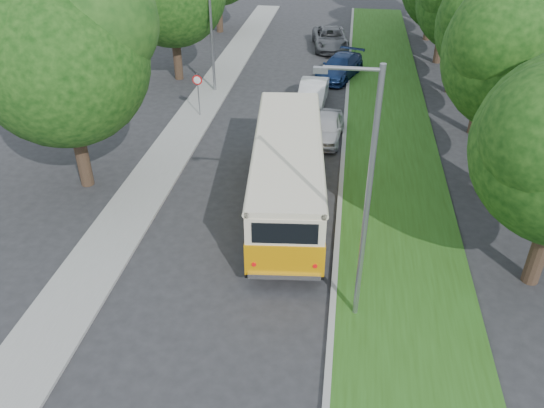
# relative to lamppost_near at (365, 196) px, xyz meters

# --- Properties ---
(ground) EXTENTS (120.00, 120.00, 0.00)m
(ground) POSITION_rel_lamppost_near_xyz_m (-4.21, 2.50, -4.37)
(ground) COLOR #27272A
(ground) RESTS_ON ground
(curb) EXTENTS (0.20, 70.00, 0.15)m
(curb) POSITION_rel_lamppost_near_xyz_m (-0.61, 7.50, -4.29)
(curb) COLOR gray
(curb) RESTS_ON ground
(grass_verge) EXTENTS (4.50, 70.00, 0.13)m
(grass_verge) POSITION_rel_lamppost_near_xyz_m (1.74, 7.50, -4.30)
(grass_verge) COLOR #274D14
(grass_verge) RESTS_ON ground
(sidewalk) EXTENTS (2.20, 70.00, 0.12)m
(sidewalk) POSITION_rel_lamppost_near_xyz_m (-9.01, 7.50, -4.31)
(sidewalk) COLOR gray
(sidewalk) RESTS_ON ground
(lamppost_near) EXTENTS (1.71, 0.16, 8.00)m
(lamppost_near) POSITION_rel_lamppost_near_xyz_m (0.00, 0.00, 0.00)
(lamppost_near) COLOR gray
(lamppost_near) RESTS_ON ground
(lamppost_far) EXTENTS (1.71, 0.16, 7.50)m
(lamppost_far) POSITION_rel_lamppost_near_xyz_m (-8.91, 18.50, -0.25)
(lamppost_far) COLOR gray
(lamppost_far) RESTS_ON ground
(warning_sign) EXTENTS (0.56, 0.10, 2.50)m
(warning_sign) POSITION_rel_lamppost_near_xyz_m (-8.71, 14.48, -2.66)
(warning_sign) COLOR gray
(warning_sign) RESTS_ON ground
(vintage_bus) EXTENTS (3.72, 10.64, 3.10)m
(vintage_bus) POSITION_rel_lamppost_near_xyz_m (-2.76, 5.91, -2.82)
(vintage_bus) COLOR orange
(vintage_bus) RESTS_ON ground
(car_silver) EXTENTS (1.85, 3.96, 1.31)m
(car_silver) POSITION_rel_lamppost_near_xyz_m (-1.53, 12.60, -3.71)
(car_silver) COLOR silver
(car_silver) RESTS_ON ground
(car_white) EXTENTS (1.69, 4.41, 1.43)m
(car_white) POSITION_rel_lamppost_near_xyz_m (-2.60, 17.12, -3.65)
(car_white) COLOR silver
(car_white) RESTS_ON ground
(car_blue) EXTENTS (3.48, 5.36, 1.44)m
(car_blue) POSITION_rel_lamppost_near_xyz_m (-1.21, 22.25, -3.65)
(car_blue) COLOR navy
(car_blue) RESTS_ON ground
(car_grey) EXTENTS (3.22, 5.71, 1.51)m
(car_grey) POSITION_rel_lamppost_near_xyz_m (-2.19, 28.94, -3.62)
(car_grey) COLOR #525559
(car_grey) RESTS_ON ground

